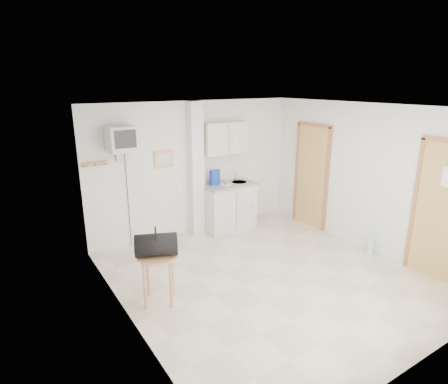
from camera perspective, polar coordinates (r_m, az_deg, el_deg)
ground at (r=5.82m, az=6.77°, el=-12.68°), size 4.50×4.50×0.00m
room_envelope at (r=5.47m, az=8.66°, el=2.66°), size 4.24×4.54×2.55m
kitchenette at (r=7.33m, az=0.54°, el=0.46°), size 1.03×0.58×2.10m
crt_television at (r=6.25m, az=-15.37°, el=7.70°), size 0.44×0.45×2.15m
round_table at (r=5.00m, az=-10.04°, el=-10.42°), size 0.55×0.55×0.70m
duffel_bag at (r=4.85m, az=-10.30°, el=-7.90°), size 0.60×0.47×0.39m
water_bottle at (r=6.91m, az=21.40°, el=-7.54°), size 0.11×0.11×0.33m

